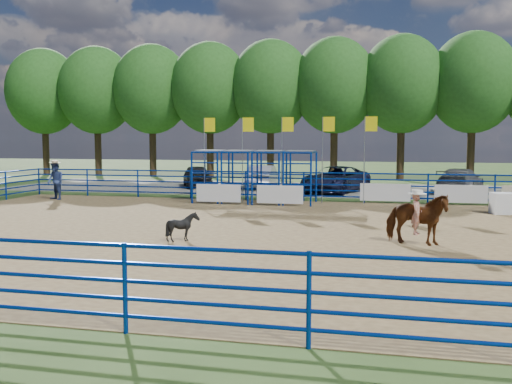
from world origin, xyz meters
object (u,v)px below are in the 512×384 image
horse_and_rider (417,216)px  car_c (335,179)px  announcer_table (512,203)px  car_d (460,181)px  spectator_cowboy (55,181)px  car_a (197,176)px  calf (183,227)px  car_b (263,177)px

horse_and_rider → car_c: size_ratio=0.41×
announcer_table → car_d: 9.47m
spectator_cowboy → car_a: 10.21m
horse_and_rider → car_a: (-12.96, 17.83, -0.15)m
car_d → horse_and_rider: bearing=97.0°
calf → spectator_cowboy: bearing=62.0°
announcer_table → calf: (-11.19, -9.10, 0.01)m
horse_and_rider → calf: 7.05m
spectator_cowboy → car_c: (13.62, 7.44, -0.24)m
car_a → car_d: (16.21, -0.34, 0.01)m
announcer_table → car_a: 19.76m
announcer_table → horse_and_rider: 9.13m
horse_and_rider → car_a: 22.04m
spectator_cowboy → car_b: spectator_cowboy is taller
car_a → car_c: bearing=-35.0°
car_c → car_d: 7.22m
horse_and_rider → car_c: bearing=103.4°
spectator_cowboy → car_b: (8.86, 9.18, -0.27)m
announcer_table → car_b: 16.13m
car_d → calf: bearing=78.6°
announcer_table → spectator_cowboy: size_ratio=0.83×
car_d → announcer_table: bearing=113.5°
car_a → spectator_cowboy: bearing=-140.6°
horse_and_rider → car_b: horse_and_rider is taller
announcer_table → car_c: 11.40m
announcer_table → spectator_cowboy: 21.71m
car_b → horse_and_rider: bearing=112.7°
calf → spectator_cowboy: (-10.51, 9.69, 0.54)m
calf → car_b: 18.94m
announcer_table → horse_and_rider: size_ratio=0.74×
announcer_table → horse_and_rider: (-4.23, -8.08, 0.40)m
calf → car_c: car_c is taller
car_b → car_a: bearing=-2.8°
spectator_cowboy → announcer_table: bearing=-1.6°
car_b → car_c: (4.76, -1.73, 0.03)m
horse_and_rider → car_d: 17.79m
announcer_table → car_b: bearing=142.7°
calf → car_a: size_ratio=0.22×
announcer_table → spectator_cowboy: bearing=178.4°
calf → spectator_cowboy: size_ratio=0.46×
announcer_table → car_d: size_ratio=0.34×
car_a → horse_and_rider: bearing=-78.4°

